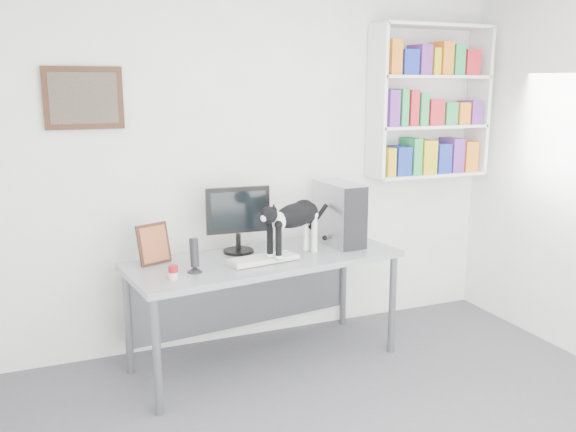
{
  "coord_description": "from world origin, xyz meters",
  "views": [
    {
      "loc": [
        -1.6,
        -2.42,
        1.99
      ],
      "look_at": [
        0.01,
        1.53,
        1.07
      ],
      "focal_mm": 38.0,
      "sensor_mm": 36.0,
      "label": 1
    }
  ],
  "objects_px": {
    "monitor": "(238,219)",
    "cat": "(294,229)",
    "keyboard": "(263,259)",
    "leaning_print": "(154,243)",
    "bookshelf": "(430,102)",
    "soup_can": "(173,272)",
    "pc_tower": "(339,213)",
    "desk": "(265,310)",
    "speaker": "(194,255)"
  },
  "relations": [
    {
      "from": "bookshelf",
      "to": "pc_tower",
      "type": "relative_size",
      "value": 2.62
    },
    {
      "from": "leaning_print",
      "to": "keyboard",
      "type": "bearing_deg",
      "value": -40.52
    },
    {
      "from": "desk",
      "to": "speaker",
      "type": "distance_m",
      "value": 0.77
    },
    {
      "from": "speaker",
      "to": "pc_tower",
      "type": "bearing_deg",
      "value": 15.51
    },
    {
      "from": "bookshelf",
      "to": "cat",
      "type": "height_order",
      "value": "bookshelf"
    },
    {
      "from": "pc_tower",
      "to": "leaning_print",
      "type": "height_order",
      "value": "pc_tower"
    },
    {
      "from": "bookshelf",
      "to": "speaker",
      "type": "height_order",
      "value": "bookshelf"
    },
    {
      "from": "cat",
      "to": "leaning_print",
      "type": "bearing_deg",
      "value": 138.51
    },
    {
      "from": "speaker",
      "to": "cat",
      "type": "height_order",
      "value": "cat"
    },
    {
      "from": "cat",
      "to": "pc_tower",
      "type": "bearing_deg",
      "value": -4.46
    },
    {
      "from": "bookshelf",
      "to": "pc_tower",
      "type": "height_order",
      "value": "bookshelf"
    },
    {
      "from": "monitor",
      "to": "pc_tower",
      "type": "height_order",
      "value": "monitor"
    },
    {
      "from": "desk",
      "to": "keyboard",
      "type": "height_order",
      "value": "keyboard"
    },
    {
      "from": "pc_tower",
      "to": "soup_can",
      "type": "height_order",
      "value": "pc_tower"
    },
    {
      "from": "speaker",
      "to": "cat",
      "type": "xyz_separation_m",
      "value": [
        0.74,
        0.09,
        0.08
      ]
    },
    {
      "from": "monitor",
      "to": "cat",
      "type": "height_order",
      "value": "monitor"
    },
    {
      "from": "pc_tower",
      "to": "soup_can",
      "type": "bearing_deg",
      "value": -167.85
    },
    {
      "from": "speaker",
      "to": "desk",
      "type": "bearing_deg",
      "value": 18.92
    },
    {
      "from": "bookshelf",
      "to": "keyboard",
      "type": "relative_size",
      "value": 2.55
    },
    {
      "from": "pc_tower",
      "to": "leaning_print",
      "type": "distance_m",
      "value": 1.4
    },
    {
      "from": "desk",
      "to": "leaning_print",
      "type": "xyz_separation_m",
      "value": [
        -0.75,
        0.13,
        0.54
      ]
    },
    {
      "from": "desk",
      "to": "speaker",
      "type": "xyz_separation_m",
      "value": [
        -0.54,
        -0.17,
        0.52
      ]
    },
    {
      "from": "speaker",
      "to": "bookshelf",
      "type": "bearing_deg",
      "value": 15.96
    },
    {
      "from": "monitor",
      "to": "pc_tower",
      "type": "relative_size",
      "value": 1.04
    },
    {
      "from": "monitor",
      "to": "speaker",
      "type": "distance_m",
      "value": 0.55
    },
    {
      "from": "keyboard",
      "to": "pc_tower",
      "type": "height_order",
      "value": "pc_tower"
    },
    {
      "from": "desk",
      "to": "pc_tower",
      "type": "xyz_separation_m",
      "value": [
        0.64,
        0.12,
        0.64
      ]
    },
    {
      "from": "bookshelf",
      "to": "soup_can",
      "type": "bearing_deg",
      "value": -164.5
    },
    {
      "from": "bookshelf",
      "to": "keyboard",
      "type": "xyz_separation_m",
      "value": [
        -1.64,
        -0.49,
        -1.03
      ]
    },
    {
      "from": "desk",
      "to": "pc_tower",
      "type": "distance_m",
      "value": 0.91
    },
    {
      "from": "desk",
      "to": "speaker",
      "type": "relative_size",
      "value": 8.15
    },
    {
      "from": "keyboard",
      "to": "leaning_print",
      "type": "distance_m",
      "value": 0.75
    },
    {
      "from": "bookshelf",
      "to": "pc_tower",
      "type": "xyz_separation_m",
      "value": [
        -0.95,
        -0.25,
        -0.81
      ]
    },
    {
      "from": "monitor",
      "to": "soup_can",
      "type": "bearing_deg",
      "value": -138.3
    },
    {
      "from": "keyboard",
      "to": "leaning_print",
      "type": "relative_size",
      "value": 1.7
    },
    {
      "from": "keyboard",
      "to": "speaker",
      "type": "relative_size",
      "value": 2.06
    },
    {
      "from": "bookshelf",
      "to": "speaker",
      "type": "bearing_deg",
      "value": -165.66
    },
    {
      "from": "monitor",
      "to": "speaker",
      "type": "bearing_deg",
      "value": -135.56
    },
    {
      "from": "bookshelf",
      "to": "monitor",
      "type": "xyz_separation_m",
      "value": [
        -1.73,
        -0.2,
        -0.8
      ]
    },
    {
      "from": "keyboard",
      "to": "monitor",
      "type": "bearing_deg",
      "value": 96.97
    },
    {
      "from": "keyboard",
      "to": "speaker",
      "type": "bearing_deg",
      "value": 177.93
    },
    {
      "from": "leaning_print",
      "to": "soup_can",
      "type": "xyz_separation_m",
      "value": [
        0.05,
        -0.39,
        -0.1
      ]
    },
    {
      "from": "soup_can",
      "to": "desk",
      "type": "bearing_deg",
      "value": 20.29
    },
    {
      "from": "speaker",
      "to": "cat",
      "type": "bearing_deg",
      "value": 8.49
    },
    {
      "from": "desk",
      "to": "soup_can",
      "type": "distance_m",
      "value": 0.87
    },
    {
      "from": "soup_can",
      "to": "pc_tower",
      "type": "bearing_deg",
      "value": 15.92
    },
    {
      "from": "desk",
      "to": "leaning_print",
      "type": "distance_m",
      "value": 0.94
    },
    {
      "from": "keyboard",
      "to": "speaker",
      "type": "height_order",
      "value": "speaker"
    },
    {
      "from": "monitor",
      "to": "pc_tower",
      "type": "bearing_deg",
      "value": 0.04
    },
    {
      "from": "monitor",
      "to": "pc_tower",
      "type": "xyz_separation_m",
      "value": [
        0.78,
        -0.05,
        -0.01
      ]
    }
  ]
}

